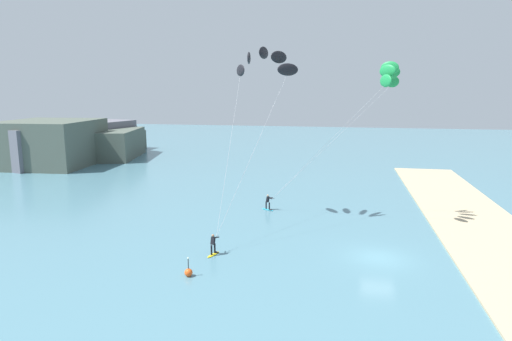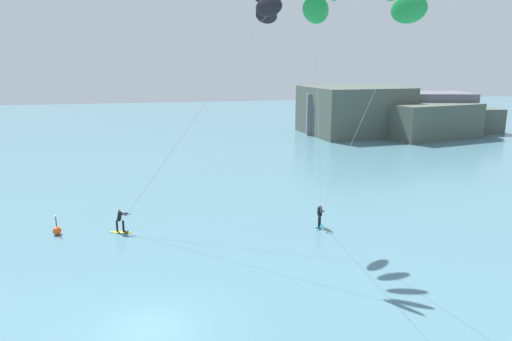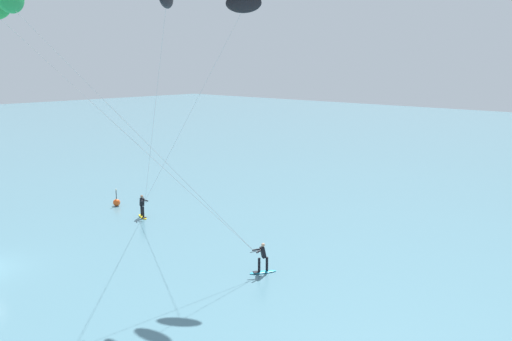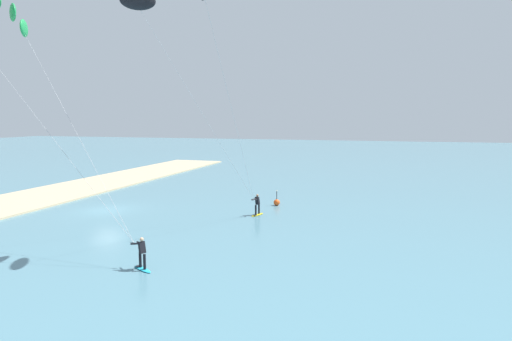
{
  "view_description": "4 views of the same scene",
  "coord_description": "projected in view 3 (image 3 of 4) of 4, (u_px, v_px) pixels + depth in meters",
  "views": [
    {
      "loc": [
        -32.94,
        3.04,
        12.63
      ],
      "look_at": [
        6.51,
        10.79,
        5.22
      ],
      "focal_mm": 30.9,
      "sensor_mm": 36.0,
      "label": 1
    },
    {
      "loc": [
        0.6,
        -18.72,
        11.33
      ],
      "look_at": [
        6.87,
        9.02,
        4.71
      ],
      "focal_mm": 32.62,
      "sensor_mm": 36.0,
      "label": 2
    },
    {
      "loc": [
        30.22,
        -10.03,
        11.15
      ],
      "look_at": [
        7.86,
        14.28,
        4.55
      ],
      "focal_mm": 38.1,
      "sensor_mm": 36.0,
      "label": 3
    },
    {
      "loc": [
        30.57,
        22.25,
        7.64
      ],
      "look_at": [
        2.43,
        13.71,
        4.09
      ],
      "focal_mm": 30.69,
      "sensor_mm": 36.0,
      "label": 4
    }
  ],
  "objects": [
    {
      "name": "kitesurfer_nearshore",
      "position": [
        17.0,
        4.0,
        20.59
      ],
      "size": [
        5.95,
        13.43,
        15.1
      ],
      "color": "#23ADD1",
      "rests_on": "ground"
    },
    {
      "name": "marker_buoy",
      "position": [
        117.0,
        202.0,
        42.82
      ],
      "size": [
        0.56,
        0.56,
        1.38
      ],
      "color": "#EA5119",
      "rests_on": "ground"
    }
  ]
}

